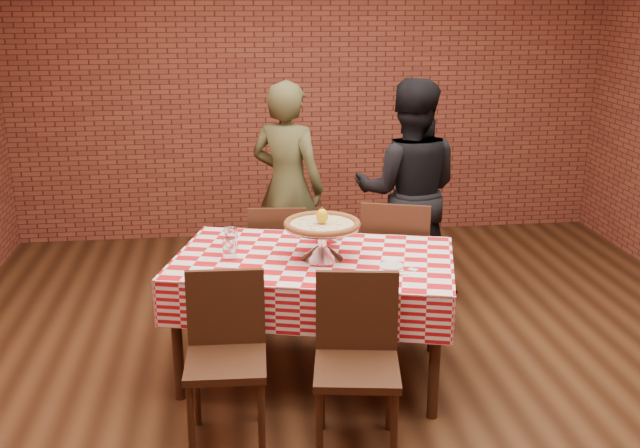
# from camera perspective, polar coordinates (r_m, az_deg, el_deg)

# --- Properties ---
(ground) EXTENTS (6.00, 6.00, 0.00)m
(ground) POSITION_cam_1_polar(r_m,az_deg,el_deg) (4.54, 3.71, -12.29)
(ground) COLOR black
(ground) RESTS_ON ground
(back_wall) EXTENTS (5.50, 0.00, 5.50)m
(back_wall) POSITION_cam_1_polar(r_m,az_deg,el_deg) (6.96, -0.65, 10.81)
(back_wall) COLOR brown
(back_wall) RESTS_ON ground
(table) EXTENTS (1.79, 1.34, 0.75)m
(table) POSITION_cam_1_polar(r_m,az_deg,el_deg) (4.50, -0.49, -7.15)
(table) COLOR #351E0E
(table) RESTS_ON ground
(tablecloth) EXTENTS (1.84, 1.38, 0.27)m
(tablecloth) POSITION_cam_1_polar(r_m,az_deg,el_deg) (4.40, -0.50, -4.24)
(tablecloth) COLOR red
(tablecloth) RESTS_ON table
(pizza_stand) EXTENTS (0.61, 0.61, 0.20)m
(pizza_stand) POSITION_cam_1_polar(r_m,az_deg,el_deg) (4.31, 0.16, -1.39)
(pizza_stand) COLOR silver
(pizza_stand) RESTS_ON tablecloth
(pizza) EXTENTS (0.61, 0.61, 0.03)m
(pizza) POSITION_cam_1_polar(r_m,az_deg,el_deg) (4.28, 0.16, -0.06)
(pizza) COLOR beige
(pizza) RESTS_ON pizza_stand
(lemon) EXTENTS (0.10, 0.10, 0.09)m
(lemon) POSITION_cam_1_polar(r_m,az_deg,el_deg) (4.26, 0.16, 0.60)
(lemon) COLOR yellow
(lemon) RESTS_ON pizza
(water_glass_left) EXTENTS (0.10, 0.10, 0.12)m
(water_glass_left) POSITION_cam_1_polar(r_m,az_deg,el_deg) (4.35, -6.97, -1.85)
(water_glass_left) COLOR white
(water_glass_left) RESTS_ON tablecloth
(water_glass_right) EXTENTS (0.10, 0.10, 0.12)m
(water_glass_right) POSITION_cam_1_polar(r_m,az_deg,el_deg) (4.52, -6.83, -1.08)
(water_glass_right) COLOR white
(water_glass_right) RESTS_ON tablecloth
(side_plate) EXTENTS (0.17, 0.17, 0.01)m
(side_plate) POSITION_cam_1_polar(r_m,az_deg,el_deg) (4.22, 5.48, -3.22)
(side_plate) COLOR white
(side_plate) RESTS_ON tablecloth
(sweetener_packet_a) EXTENTS (0.06, 0.04, 0.00)m
(sweetener_packet_a) POSITION_cam_1_polar(r_m,az_deg,el_deg) (4.12, 6.49, -3.81)
(sweetener_packet_a) COLOR white
(sweetener_packet_a) RESTS_ON tablecloth
(sweetener_packet_b) EXTENTS (0.06, 0.06, 0.00)m
(sweetener_packet_b) POSITION_cam_1_polar(r_m,az_deg,el_deg) (4.19, 7.15, -3.49)
(sweetener_packet_b) COLOR white
(sweetener_packet_b) RESTS_ON tablecloth
(condiment_caddy) EXTENTS (0.12, 0.10, 0.16)m
(condiment_caddy) POSITION_cam_1_polar(r_m,az_deg,el_deg) (4.58, 0.48, -0.49)
(condiment_caddy) COLOR silver
(condiment_caddy) RESTS_ON tablecloth
(chair_near_left) EXTENTS (0.42, 0.42, 0.88)m
(chair_near_left) POSITION_cam_1_polar(r_m,az_deg,el_deg) (3.85, -7.21, -10.64)
(chair_near_left) COLOR #351E0E
(chair_near_left) RESTS_ON ground
(chair_near_right) EXTENTS (0.48, 0.48, 0.90)m
(chair_near_right) POSITION_cam_1_polar(r_m,az_deg,el_deg) (3.76, 2.84, -11.11)
(chair_near_right) COLOR #351E0E
(chair_near_right) RESTS_ON ground
(chair_far_left) EXTENTS (0.43, 0.43, 0.87)m
(chair_far_left) POSITION_cam_1_polar(r_m,az_deg,el_deg) (5.25, -3.19, -2.81)
(chair_far_left) COLOR #351E0E
(chair_far_left) RESTS_ON ground
(chair_far_right) EXTENTS (0.57, 0.57, 0.93)m
(chair_far_right) POSITION_cam_1_polar(r_m,az_deg,el_deg) (5.15, 5.89, -2.91)
(chair_far_right) COLOR #351E0E
(chair_far_right) RESTS_ON ground
(diner_olive) EXTENTS (0.71, 0.65, 1.63)m
(diner_olive) POSITION_cam_1_polar(r_m,az_deg,el_deg) (5.70, -2.52, 2.84)
(diner_olive) COLOR #444627
(diner_olive) RESTS_ON ground
(diner_black) EXTENTS (0.93, 0.80, 1.67)m
(diner_black) POSITION_cam_1_polar(r_m,az_deg,el_deg) (5.52, 6.78, 2.46)
(diner_black) COLOR black
(diner_black) RESTS_ON ground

